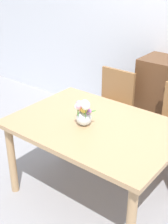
# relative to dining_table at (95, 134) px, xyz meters

# --- Properties ---
(ground_plane) EXTENTS (12.00, 12.00, 0.00)m
(ground_plane) POSITION_rel_dining_table_xyz_m (0.00, 0.00, -0.66)
(ground_plane) COLOR #939399
(dining_table) EXTENTS (1.42, 1.01, 0.75)m
(dining_table) POSITION_rel_dining_table_xyz_m (0.00, 0.00, 0.00)
(dining_table) COLOR tan
(dining_table) RESTS_ON ground_plane
(chair_left) EXTENTS (0.42, 0.42, 0.90)m
(chair_left) POSITION_rel_dining_table_xyz_m (-0.39, 0.85, -0.14)
(chair_left) COLOR olive
(chair_left) RESTS_ON ground_plane
(flower_vase) EXTENTS (0.21, 0.17, 0.26)m
(flower_vase) POSITION_rel_dining_table_xyz_m (-0.06, -0.08, 0.22)
(flower_vase) COLOR silver
(flower_vase) RESTS_ON dining_table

